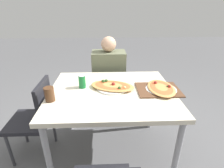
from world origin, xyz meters
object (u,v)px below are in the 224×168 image
(chair_side_left, at_px, (35,116))
(pizza_main, at_px, (112,86))
(person_seated, at_px, (109,73))
(chair_far_seated, at_px, (109,83))
(soda_can, at_px, (82,82))
(drink_glass, at_px, (49,94))
(pizza_second, at_px, (161,88))
(dining_table, at_px, (111,98))

(chair_side_left, distance_m, pizza_main, 0.84)
(person_seated, bearing_deg, chair_far_seated, -90.00)
(soda_can, bearing_deg, chair_side_left, -174.57)
(drink_glass, bearing_deg, pizza_second, 9.05)
(dining_table, distance_m, drink_glass, 0.56)
(dining_table, height_order, pizza_second, pizza_second)
(pizza_main, relative_size, drink_glass, 3.90)
(pizza_second, bearing_deg, chair_side_left, 178.22)
(chair_side_left, distance_m, soda_can, 0.61)
(chair_side_left, distance_m, pizza_second, 1.27)
(pizza_second, bearing_deg, drink_glass, -170.95)
(dining_table, xyz_separation_m, chair_far_seated, (-0.01, 0.81, -0.22))
(chair_side_left, bearing_deg, soda_can, -84.57)
(pizza_main, height_order, drink_glass, drink_glass)
(soda_can, height_order, pizza_second, soda_can)
(dining_table, distance_m, chair_far_seated, 0.84)
(chair_far_seated, relative_size, drink_glass, 7.02)
(chair_far_seated, relative_size, pizza_main, 1.80)
(chair_far_seated, distance_m, pizza_main, 0.82)
(pizza_main, relative_size, pizza_second, 1.27)
(chair_far_seated, distance_m, soda_can, 0.86)
(pizza_main, bearing_deg, drink_glass, -157.60)
(dining_table, relative_size, chair_far_seated, 1.35)
(soda_can, bearing_deg, person_seated, 66.51)
(dining_table, xyz_separation_m, person_seated, (-0.01, 0.69, -0.02))
(dining_table, xyz_separation_m, chair_side_left, (-0.77, 0.03, -0.22))
(chair_side_left, relative_size, soda_can, 6.85)
(dining_table, bearing_deg, person_seated, 90.83)
(chair_side_left, bearing_deg, drink_glass, -128.17)
(soda_can, xyz_separation_m, drink_glass, (-0.24, -0.24, -0.00))
(person_seated, relative_size, drink_glass, 9.44)
(chair_side_left, xyz_separation_m, person_seated, (0.76, 0.66, 0.20))
(soda_can, bearing_deg, pizza_main, -4.65)
(chair_far_seated, bearing_deg, pizza_main, 91.56)
(dining_table, bearing_deg, chair_side_left, 177.72)
(drink_glass, bearing_deg, pizza_main, 22.40)
(chair_side_left, height_order, drink_glass, drink_glass)
(dining_table, xyz_separation_m, drink_glass, (-0.52, -0.16, 0.14))
(chair_far_seated, distance_m, chair_side_left, 1.08)
(chair_side_left, bearing_deg, pizza_second, -91.78)
(dining_table, relative_size, pizza_second, 3.08)
(chair_side_left, relative_size, pizza_second, 2.28)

